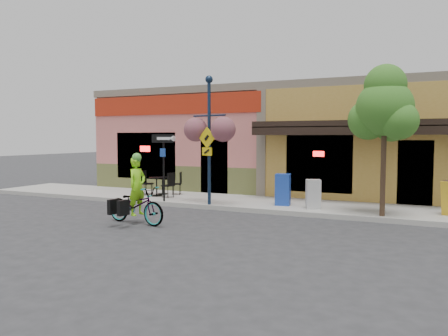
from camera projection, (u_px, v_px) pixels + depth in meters
The scene contains 13 objects.
ground at pixel (254, 216), 13.25m from camera, with size 90.00×90.00×0.00m, color #2D2D30.
sidewalk at pixel (274, 205), 15.06m from camera, with size 24.00×3.00×0.15m, color #9E9B93.
curb at pixel (260, 211), 13.75m from camera, with size 24.00×0.12×0.15m, color #A8A59E.
building at pixel (313, 141), 19.89m from camera, with size 18.20×8.20×4.50m, color #CF6C66, non-canonical shape.
bicycle at pixel (136, 205), 12.05m from camera, with size 0.69×1.99×1.04m, color maroon.
cyclist_rider at pixel (137, 195), 12.01m from camera, with size 0.59×0.38×1.61m, color #88E618.
lamp_post at pixel (209, 140), 14.46m from camera, with size 1.37×0.55×4.28m, color #13243C, non-canonical shape.
one_way_sign at pixel (164, 168), 15.26m from camera, with size 0.90×0.20×2.35m, color black, non-canonical shape.
cafe_set_left at pixel (157, 184), 16.62m from camera, with size 1.58×0.79×0.95m, color black, non-canonical shape.
cafe_set_right at pixel (162, 183), 17.16m from camera, with size 1.49×0.75×0.90m, color black, non-canonical shape.
newspaper_box_blue at pixel (283, 190), 14.40m from camera, with size 0.47×0.42×1.04m, color #1B3EA7, non-canonical shape.
newspaper_box_grey at pixel (313, 194), 13.69m from camera, with size 0.43×0.39×0.92m, color #B3B3B3, non-canonical shape.
street_tree at pixel (384, 140), 12.32m from camera, with size 1.69×1.69×4.34m, color #3D7A26, non-canonical shape.
Camera 1 is at (4.67, -12.29, 2.38)m, focal length 35.00 mm.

